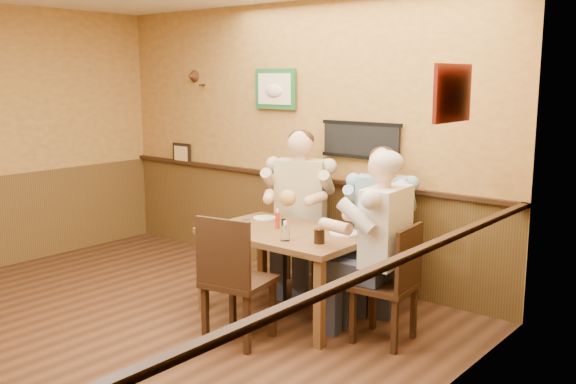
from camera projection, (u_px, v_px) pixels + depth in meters
The scene contains 17 objects.
room at pixel (110, 126), 4.80m from camera, with size 5.02×5.03×2.81m.
dining_table at pixel (287, 241), 5.50m from camera, with size 1.40×0.90×0.75m.
chair_back_left at pixel (301, 238), 6.29m from camera, with size 0.45×0.45×0.97m, color #321D0F, non-canonical shape.
chair_back_right at pixel (380, 255), 5.83m from camera, with size 0.42×0.42×0.91m, color #321D0F, non-canonical shape.
chair_right_end at pixel (384, 283), 4.97m from camera, with size 0.44×0.44×0.95m, color #321D0F, non-canonical shape.
chair_near_side at pixel (239, 278), 4.97m from camera, with size 0.47×0.47×1.02m, color #321D0F, non-canonical shape.
diner_tan_shirt at pixel (301, 217), 6.25m from camera, with size 0.64×0.64×1.39m, color #CAB78B, non-canonical shape.
diner_blue_polo at pixel (381, 234), 5.79m from camera, with size 0.60×0.60×1.29m, color #7FA3BF, non-canonical shape.
diner_white_elder at pixel (385, 258), 4.93m from camera, with size 0.62×0.62×1.35m, color silver, non-canonical shape.
water_glass_left at pixel (246, 226), 5.39m from camera, with size 0.08×0.08×0.12m, color white.
water_glass_mid at pixel (285, 233), 5.15m from camera, with size 0.08×0.08×0.12m, color white.
cola_tumbler at pixel (319, 236), 5.06m from camera, with size 0.09×0.09×0.11m, color black.
hot_sauce_bottle at pixel (277, 219), 5.56m from camera, with size 0.04×0.04×0.16m, color red.
salt_shaker at pixel (285, 226), 5.48m from camera, with size 0.03×0.03×0.08m, color white.
pepper_shaker at pixel (283, 224), 5.56m from camera, with size 0.03×0.03×0.09m, color black.
plate_far_left at pixel (265, 218), 5.95m from camera, with size 0.21×0.21×0.01m, color white.
plate_far_right at pixel (345, 233), 5.37m from camera, with size 0.26×0.26×0.02m, color silver.
Camera 1 is at (4.22, -2.70, 2.06)m, focal length 40.00 mm.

